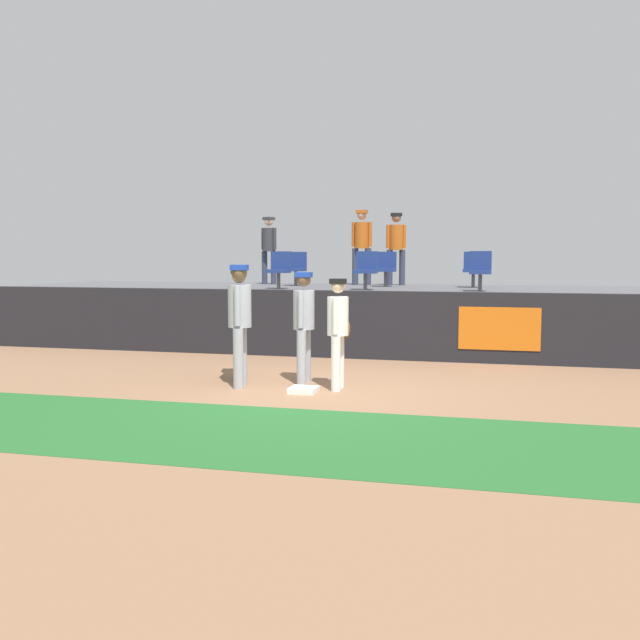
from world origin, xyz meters
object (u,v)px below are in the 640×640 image
seat_front_left (280,268)px  spectator_capped (396,244)px  seat_back_center (386,267)px  seat_back_left (296,267)px  player_coach_visitor (304,319)px  spectator_casual (269,245)px  player_fielder_home (338,326)px  seat_front_center (366,268)px  player_runner_visitor (240,316)px  first_base (303,390)px  player_umpire (239,316)px  seat_front_right (480,269)px  spectator_hooded (362,242)px  seat_back_right (474,267)px

seat_front_left → spectator_capped: spectator_capped is taller
seat_back_center → seat_back_left: (-2.25, -0.00, -0.00)m
player_coach_visitor → spectator_casual: (-2.90, 6.98, 1.28)m
player_fielder_home → spectator_casual: spectator_casual is taller
seat_front_center → seat_back_left: (-2.10, 1.80, -0.00)m
player_runner_visitor → seat_front_left: size_ratio=2.26×
seat_back_center → spectator_capped: bearing=83.4°
player_coach_visitor → seat_front_center: 4.51m
first_base → seat_front_center: (-0.04, 5.18, 1.73)m
player_umpire → first_base: bearing=42.0°
seat_back_left → player_umpire: bearing=-82.5°
seat_back_left → seat_front_right: same height
player_fielder_home → seat_front_center: size_ratio=2.01×
player_coach_visitor → seat_front_center: seat_front_center is taller
player_fielder_home → spectator_hooded: (-1.10, 7.44, 1.42)m
first_base → seat_front_center: size_ratio=0.48×
seat_front_center → spectator_hooded: bearing=103.1°
seat_front_center → player_coach_visitor: bearing=-92.0°
spectator_hooded → spectator_casual: 2.45m
seat_back_left → spectator_capped: bearing=21.1°
seat_front_left → seat_back_left: size_ratio=1.00×
first_base → seat_back_center: (0.11, 6.98, 1.73)m
seat_front_right → seat_back_left: bearing=158.3°
seat_front_right → spectator_capped: spectator_capped is taller
first_base → seat_front_right: (2.39, 5.18, 1.73)m
first_base → seat_back_center: bearing=89.1°
player_umpire → seat_back_right: (3.51, 6.11, 0.71)m
player_fielder_home → spectator_hooded: size_ratio=0.89×
seat_front_left → spectator_casual: 2.81m
player_coach_visitor → seat_front_center: size_ratio=2.11×
seat_back_right → spectator_hooded: 3.02m
seat_back_center → player_umpire: bearing=-103.3°
player_fielder_home → seat_back_right: 6.86m
player_runner_visitor → seat_back_left: 6.87m
first_base → spectator_hooded: (-0.65, 7.83, 2.35)m
player_runner_visitor → spectator_casual: bearing=-176.0°
seat_back_center → seat_back_left: bearing=-180.0°
seat_front_left → spectator_hooded: size_ratio=0.44×
seat_front_center → seat_front_right: 2.43m
first_base → seat_front_right: 5.96m
first_base → seat_front_center: 5.46m
spectator_capped → seat_back_center: bearing=62.0°
seat_front_left → seat_back_center: 2.78m
player_coach_visitor → player_runner_visitor: bearing=-61.9°
player_umpire → spectator_capped: size_ratio=1.00×
seat_back_right → seat_front_right: size_ratio=1.00×
player_umpire → seat_back_right: bearing=135.2°
player_umpire → seat_back_center: bearing=151.7°
spectator_casual → seat_back_right: bearing=-165.4°
seat_back_right → seat_back_left: (-4.31, -0.00, -0.00)m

